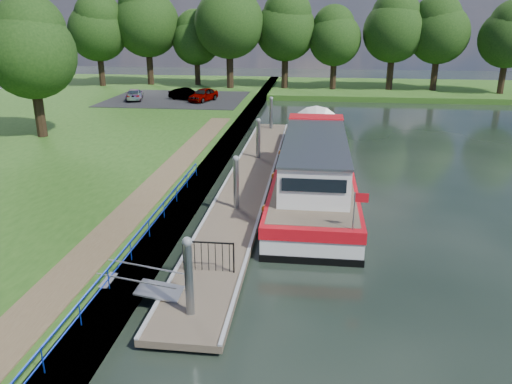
# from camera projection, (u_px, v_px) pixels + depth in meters

# --- Properties ---
(ground) EXTENTS (160.00, 160.00, 0.00)m
(ground) POSITION_uv_depth(u_px,v_px,m) (195.00, 315.00, 15.82)
(ground) COLOR black
(ground) RESTS_ON ground
(bank_edge) EXTENTS (1.10, 90.00, 0.78)m
(bank_edge) POSITION_uv_depth(u_px,v_px,m) (212.00, 167.00, 30.02)
(bank_edge) COLOR #473D2D
(bank_edge) RESTS_ON ground
(far_bank) EXTENTS (60.00, 18.00, 0.60)m
(far_bank) POSITION_uv_depth(u_px,v_px,m) (384.00, 89.00, 63.06)
(far_bank) COLOR #264F16
(far_bank) RESTS_ON ground
(footpath) EXTENTS (1.60, 40.00, 0.05)m
(footpath) POSITION_uv_depth(u_px,v_px,m) (143.00, 199.00, 23.54)
(footpath) COLOR brown
(footpath) RESTS_ON riverbank
(carpark) EXTENTS (14.00, 12.00, 0.06)m
(carpark) POSITION_uv_depth(u_px,v_px,m) (177.00, 99.00, 52.37)
(carpark) COLOR black
(carpark) RESTS_ON riverbank
(blue_fence) EXTENTS (0.04, 18.04, 0.72)m
(blue_fence) POSITION_uv_depth(u_px,v_px,m) (140.00, 235.00, 18.50)
(blue_fence) COLOR #0C2DBF
(blue_fence) RESTS_ON riverbank
(pontoon) EXTENTS (2.50, 30.00, 0.56)m
(pontoon) POSITION_uv_depth(u_px,v_px,m) (249.00, 182.00, 27.93)
(pontoon) COLOR brown
(pontoon) RESTS_ON ground
(mooring_piles) EXTENTS (0.30, 27.30, 3.55)m
(mooring_piles) POSITION_uv_depth(u_px,v_px,m) (249.00, 164.00, 27.57)
(mooring_piles) COLOR gray
(mooring_piles) RESTS_ON ground
(gangway) EXTENTS (2.58, 1.00, 0.92)m
(gangway) POSITION_uv_depth(u_px,v_px,m) (142.00, 287.00, 16.29)
(gangway) COLOR #A5A8AD
(gangway) RESTS_ON ground
(gate_panel) EXTENTS (1.85, 0.05, 1.15)m
(gate_panel) POSITION_uv_depth(u_px,v_px,m) (208.00, 252.00, 17.50)
(gate_panel) COLOR black
(gate_panel) RESTS_ON ground
(barge) EXTENTS (4.36, 21.15, 4.78)m
(barge) POSITION_uv_depth(u_px,v_px,m) (314.00, 163.00, 28.42)
(barge) COLOR black
(barge) RESTS_ON ground
(horizon_trees) EXTENTS (54.38, 10.03, 12.87)m
(horizon_trees) POSITION_uv_depth(u_px,v_px,m) (275.00, 26.00, 58.94)
(horizon_trees) COLOR #332316
(horizon_trees) RESTS_ON ground
(bank_tree_a) EXTENTS (6.12, 6.12, 9.72)m
(bank_tree_a) POSITION_uv_depth(u_px,v_px,m) (31.00, 47.00, 34.09)
(bank_tree_a) COLOR #332316
(bank_tree_a) RESTS_ON riverbank
(car_a) EXTENTS (2.78, 4.19, 1.33)m
(car_a) POSITION_uv_depth(u_px,v_px,m) (203.00, 95.00, 50.45)
(car_a) COLOR #999999
(car_a) RESTS_ON carpark
(car_b) EXTENTS (3.80, 2.46, 1.18)m
(car_b) POSITION_uv_depth(u_px,v_px,m) (186.00, 94.00, 51.28)
(car_b) COLOR #999999
(car_b) RESTS_ON carpark
(car_c) EXTENTS (2.52, 4.15, 1.12)m
(car_c) POSITION_uv_depth(u_px,v_px,m) (134.00, 94.00, 51.24)
(car_c) COLOR #999999
(car_c) RESTS_ON carpark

